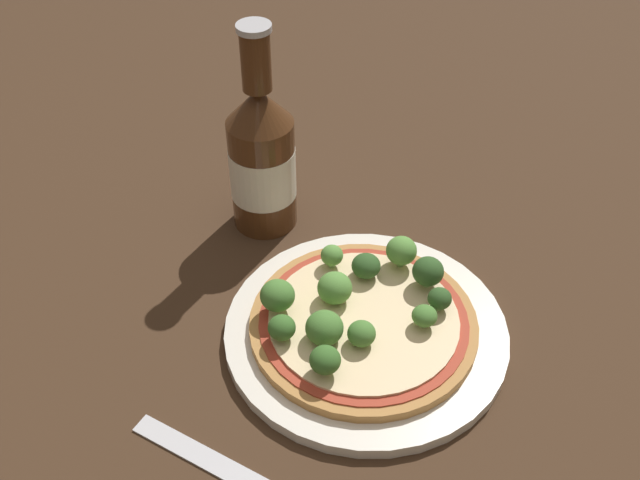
{
  "coord_description": "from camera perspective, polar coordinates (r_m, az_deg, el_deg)",
  "views": [
    {
      "loc": [
        -0.32,
        -0.35,
        0.54
      ],
      "look_at": [
        0.02,
        0.07,
        0.06
      ],
      "focal_mm": 42.0,
      "sensor_mm": 36.0,
      "label": 1
    }
  ],
  "objects": [
    {
      "name": "ground_plane",
      "position": [
        0.72,
        2.24,
        -6.96
      ],
      "size": [
        3.0,
        3.0,
        0.0
      ],
      "primitive_type": "plane",
      "color": "#3D2819"
    },
    {
      "name": "plate",
      "position": [
        0.71,
        3.51,
        -6.96
      ],
      "size": [
        0.27,
        0.27,
        0.01
      ],
      "color": "silver",
      "rests_on": "ground_plane"
    },
    {
      "name": "pizza",
      "position": [
        0.7,
        3.33,
        -6.31
      ],
      "size": [
        0.21,
        0.21,
        0.01
      ],
      "color": "#B77F42",
      "rests_on": "plate"
    },
    {
      "name": "broccoli_floret_0",
      "position": [
        0.69,
        -3.26,
        -4.25
      ],
      "size": [
        0.03,
        0.03,
        0.03
      ],
      "color": "#89A866",
      "rests_on": "pizza"
    },
    {
      "name": "broccoli_floret_1",
      "position": [
        0.74,
        6.22,
        -0.82
      ],
      "size": [
        0.03,
        0.03,
        0.03
      ],
      "color": "#89A866",
      "rests_on": "pizza"
    },
    {
      "name": "broccoli_floret_2",
      "position": [
        0.69,
        7.97,
        -5.76
      ],
      "size": [
        0.02,
        0.02,
        0.02
      ],
      "color": "#89A866",
      "rests_on": "pizza"
    },
    {
      "name": "broccoli_floret_3",
      "position": [
        0.73,
        3.53,
        -1.99
      ],
      "size": [
        0.03,
        0.03,
        0.02
      ],
      "color": "#89A866",
      "rests_on": "pizza"
    },
    {
      "name": "broccoli_floret_4",
      "position": [
        0.67,
        3.18,
        -7.14
      ],
      "size": [
        0.03,
        0.03,
        0.02
      ],
      "color": "#89A866",
      "rests_on": "pizza"
    },
    {
      "name": "broccoli_floret_5",
      "position": [
        0.7,
        1.12,
        -3.68
      ],
      "size": [
        0.03,
        0.03,
        0.03
      ],
      "color": "#89A866",
      "rests_on": "pizza"
    },
    {
      "name": "broccoli_floret_6",
      "position": [
        0.64,
        0.39,
        -9.14
      ],
      "size": [
        0.03,
        0.03,
        0.03
      ],
      "color": "#89A866",
      "rests_on": "pizza"
    },
    {
      "name": "broccoli_floret_7",
      "position": [
        0.72,
        8.23,
        -2.4
      ],
      "size": [
        0.03,
        0.03,
        0.03
      ],
      "color": "#89A866",
      "rests_on": "pizza"
    },
    {
      "name": "broccoli_floret_8",
      "position": [
        0.7,
        9.1,
        -4.45
      ],
      "size": [
        0.02,
        0.02,
        0.02
      ],
      "color": "#89A866",
      "rests_on": "pizza"
    },
    {
      "name": "broccoli_floret_9",
      "position": [
        0.67,
        -2.93,
        -6.7
      ],
      "size": [
        0.03,
        0.03,
        0.02
      ],
      "color": "#89A866",
      "rests_on": "pizza"
    },
    {
      "name": "broccoli_floret_10",
      "position": [
        0.73,
        0.91,
        -1.2
      ],
      "size": [
        0.02,
        0.02,
        0.02
      ],
      "color": "#89A866",
      "rests_on": "pizza"
    },
    {
      "name": "broccoli_floret_11",
      "position": [
        0.67,
        0.34,
        -6.72
      ],
      "size": [
        0.03,
        0.03,
        0.03
      ],
      "color": "#89A866",
      "rests_on": "pizza"
    },
    {
      "name": "beer_bottle",
      "position": [
        0.79,
        -4.45,
        6.3
      ],
      "size": [
        0.07,
        0.07,
        0.23
      ],
      "color": "#472814",
      "rests_on": "ground_plane"
    },
    {
      "name": "fork",
      "position": [
        0.63,
        -7.1,
        -16.94
      ],
      "size": [
        0.08,
        0.18,
        0.0
      ],
      "rotation": [
        0.0,
        0.0,
        1.93
      ],
      "color": "silver",
      "rests_on": "ground_plane"
    }
  ]
}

